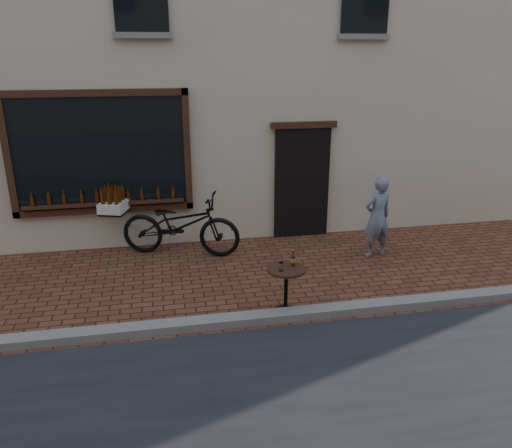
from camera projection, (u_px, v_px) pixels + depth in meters
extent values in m
plane|color=#4D2719|center=(235.00, 332.00, 6.75)|extent=(90.00, 90.00, 0.00)
cube|color=slate|center=(233.00, 320.00, 6.91)|extent=(90.00, 0.25, 0.12)
cube|color=black|center=(100.00, 153.00, 8.99)|extent=(3.00, 0.06, 2.00)
cube|color=black|center=(94.00, 93.00, 8.63)|extent=(3.24, 0.10, 0.12)
cube|color=black|center=(106.00, 210.00, 9.32)|extent=(3.24, 0.10, 0.12)
cube|color=black|center=(7.00, 157.00, 8.69)|extent=(0.12, 0.10, 2.24)
cube|color=black|center=(187.00, 150.00, 9.26)|extent=(0.12, 0.10, 2.24)
cube|color=black|center=(105.00, 204.00, 9.23)|extent=(2.90, 0.16, 0.05)
cube|color=black|center=(302.00, 183.00, 9.94)|extent=(1.10, 0.10, 2.20)
cube|color=black|center=(304.00, 125.00, 9.53)|extent=(1.30, 0.10, 0.12)
cylinder|color=#3D1C07|center=(32.00, 201.00, 8.97)|extent=(0.06, 0.06, 0.19)
cylinder|color=#3D1C07|center=(49.00, 200.00, 9.02)|extent=(0.06, 0.06, 0.19)
cylinder|color=#3D1C07|center=(65.00, 200.00, 9.07)|extent=(0.06, 0.06, 0.19)
cylinder|color=#3D1C07|center=(81.00, 199.00, 9.12)|extent=(0.06, 0.06, 0.19)
cylinder|color=#3D1C07|center=(97.00, 198.00, 9.17)|extent=(0.06, 0.06, 0.19)
cylinder|color=#3D1C07|center=(112.00, 197.00, 9.22)|extent=(0.06, 0.06, 0.19)
cylinder|color=#3D1C07|center=(128.00, 196.00, 9.27)|extent=(0.06, 0.06, 0.19)
cylinder|color=#3D1C07|center=(143.00, 196.00, 9.32)|extent=(0.06, 0.06, 0.19)
cylinder|color=#3D1C07|center=(158.00, 195.00, 9.37)|extent=(0.06, 0.06, 0.19)
cylinder|color=#3D1C07|center=(173.00, 194.00, 9.42)|extent=(0.06, 0.06, 0.19)
imported|color=black|center=(181.00, 225.00, 9.16)|extent=(2.33, 1.42, 1.16)
cube|color=black|center=(116.00, 211.00, 9.23)|extent=(0.61, 0.72, 0.04)
cube|color=beige|center=(115.00, 205.00, 9.19)|extent=(0.62, 0.75, 0.18)
cylinder|color=#3D1C07|center=(116.00, 198.00, 8.89)|extent=(0.07, 0.07, 0.24)
cylinder|color=#3D1C07|center=(109.00, 198.00, 8.90)|extent=(0.07, 0.07, 0.24)
cylinder|color=#3D1C07|center=(102.00, 197.00, 8.92)|extent=(0.07, 0.07, 0.24)
cylinder|color=#3D1C07|center=(119.00, 196.00, 9.03)|extent=(0.07, 0.07, 0.24)
cylinder|color=#3D1C07|center=(113.00, 195.00, 9.05)|extent=(0.07, 0.07, 0.24)
cylinder|color=#3D1C07|center=(106.00, 195.00, 9.06)|extent=(0.07, 0.07, 0.24)
cylinder|color=#3D1C07|center=(122.00, 193.00, 9.18)|extent=(0.07, 0.07, 0.24)
cylinder|color=#3D1C07|center=(116.00, 193.00, 9.19)|extent=(0.07, 0.07, 0.24)
cylinder|color=#3D1C07|center=(109.00, 193.00, 9.21)|extent=(0.07, 0.07, 0.24)
cylinder|color=#3D1C07|center=(126.00, 191.00, 9.32)|extent=(0.07, 0.07, 0.24)
cylinder|color=#3D1C07|center=(119.00, 191.00, 9.34)|extent=(0.07, 0.07, 0.24)
cylinder|color=#3D1C07|center=(112.00, 191.00, 9.35)|extent=(0.07, 0.07, 0.24)
cylinder|color=black|center=(285.00, 313.00, 7.21)|extent=(0.41, 0.41, 0.03)
cylinder|color=black|center=(286.00, 291.00, 7.10)|extent=(0.06, 0.06, 0.65)
cylinder|color=black|center=(286.00, 269.00, 6.99)|extent=(0.56, 0.56, 0.04)
cylinder|color=gold|center=(293.00, 260.00, 7.02)|extent=(0.06, 0.06, 0.06)
cylinder|color=white|center=(281.00, 267.00, 6.88)|extent=(0.07, 0.07, 0.12)
imported|color=slate|center=(377.00, 217.00, 9.02)|extent=(0.61, 0.47, 1.51)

